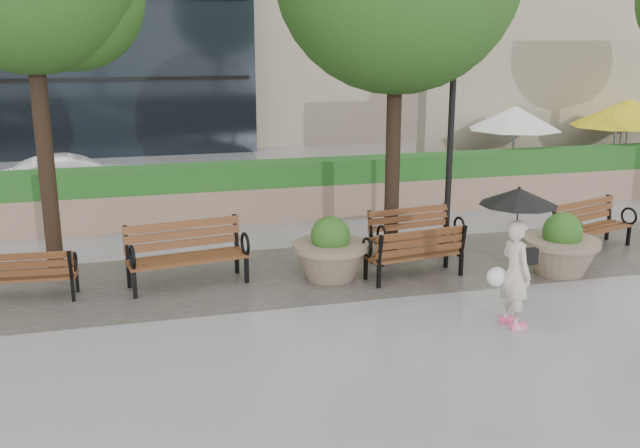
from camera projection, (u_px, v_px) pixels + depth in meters
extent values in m
plane|color=gray|center=(396.00, 335.00, 10.08)|extent=(100.00, 100.00, 0.00)
cube|color=#383330|center=(337.00, 270.00, 12.89)|extent=(28.00, 3.20, 0.01)
cube|color=#8F715C|center=(289.00, 201.00, 16.53)|extent=(24.00, 0.80, 0.80)
cube|color=#1A4E1A|center=(289.00, 173.00, 16.35)|extent=(24.00, 0.75, 0.55)
cube|color=tan|center=(577.00, 109.00, 21.28)|extent=(10.00, 0.60, 4.00)
cube|color=#1A4E1A|center=(604.00, 174.00, 19.49)|extent=(8.00, 0.50, 0.90)
cube|color=black|center=(259.00, 185.00, 20.37)|extent=(40.00, 7.00, 0.00)
cube|color=brown|center=(25.00, 276.00, 11.38)|extent=(1.62, 0.61, 0.04)
cube|color=brown|center=(20.00, 265.00, 11.07)|extent=(1.59, 0.24, 0.37)
cube|color=black|center=(26.00, 288.00, 11.40)|extent=(1.63, 0.69, 0.41)
torus|color=black|center=(75.00, 261.00, 11.61)|extent=(0.07, 0.33, 0.33)
cube|color=brown|center=(188.00, 259.00, 11.96)|extent=(2.07, 0.90, 0.06)
cube|color=brown|center=(183.00, 234.00, 12.15)|extent=(2.00, 0.45, 0.47)
cube|color=black|center=(188.00, 271.00, 12.05)|extent=(2.08, 1.01, 0.51)
torus|color=black|center=(132.00, 257.00, 11.37)|extent=(0.12, 0.41, 0.41)
torus|color=black|center=(245.00, 244.00, 12.10)|extent=(0.12, 0.41, 0.41)
cube|color=brown|center=(413.00, 254.00, 12.42)|extent=(1.79, 0.77, 0.05)
cube|color=brown|center=(422.00, 242.00, 12.11)|extent=(1.73, 0.37, 0.41)
cube|color=black|center=(414.00, 266.00, 12.45)|extent=(1.81, 0.87, 0.44)
torus|color=black|center=(448.00, 237.00, 12.84)|extent=(0.10, 0.36, 0.36)
torus|color=black|center=(367.00, 247.00, 12.22)|extent=(0.10, 0.36, 0.36)
cube|color=brown|center=(416.00, 237.00, 13.48)|extent=(1.82, 0.76, 0.05)
cube|color=brown|center=(410.00, 218.00, 13.64)|extent=(1.76, 0.36, 0.41)
cube|color=black|center=(415.00, 247.00, 13.55)|extent=(1.83, 0.86, 0.45)
torus|color=black|center=(382.00, 235.00, 12.96)|extent=(0.10, 0.37, 0.36)
torus|color=black|center=(459.00, 226.00, 13.58)|extent=(0.10, 0.37, 0.36)
cube|color=brown|center=(594.00, 229.00, 14.04)|extent=(1.85, 1.06, 0.05)
cube|color=brown|center=(584.00, 211.00, 14.19)|extent=(1.72, 0.67, 0.42)
cube|color=black|center=(592.00, 238.00, 14.12)|extent=(1.88, 1.15, 0.45)
torus|color=black|center=(575.00, 228.00, 13.41)|extent=(0.16, 0.36, 0.36)
torus|color=black|center=(629.00, 216.00, 14.29)|extent=(0.16, 0.36, 0.36)
cylinder|color=#7F6B56|center=(330.00, 246.00, 12.33)|extent=(1.33, 1.33, 0.11)
sphere|color=#174413|center=(330.00, 236.00, 12.28)|extent=(0.69, 0.69, 0.69)
cylinder|color=#7F6B56|center=(562.00, 242.00, 12.58)|extent=(1.33, 1.33, 0.11)
sphere|color=#174413|center=(562.00, 232.00, 12.53)|extent=(0.69, 0.69, 0.69)
cylinder|color=black|center=(450.00, 154.00, 13.68)|extent=(0.12, 0.12, 3.82)
cylinder|color=black|center=(446.00, 242.00, 14.13)|extent=(0.28, 0.28, 0.30)
sphere|color=black|center=(455.00, 49.00, 13.18)|extent=(0.24, 0.24, 0.24)
cylinder|color=black|center=(44.00, 138.00, 11.99)|extent=(0.28, 0.28, 4.88)
cylinder|color=black|center=(394.00, 126.00, 13.37)|extent=(0.28, 0.28, 4.94)
cylinder|color=black|center=(510.00, 190.00, 19.46)|extent=(0.40, 0.40, 0.10)
cylinder|color=#99999E|center=(513.00, 152.00, 19.20)|extent=(0.06, 0.06, 2.20)
cone|color=white|center=(515.00, 118.00, 18.97)|extent=(2.50, 2.50, 0.60)
cylinder|color=black|center=(610.00, 185.00, 20.14)|extent=(0.40, 0.40, 0.10)
cylinder|color=#99999E|center=(614.00, 148.00, 19.87)|extent=(0.06, 0.06, 2.20)
cone|color=gold|center=(617.00, 115.00, 19.64)|extent=(2.50, 2.50, 0.60)
cylinder|color=black|center=(623.00, 174.00, 21.63)|extent=(0.40, 0.40, 0.10)
cylinder|color=#99999E|center=(627.00, 140.00, 21.37)|extent=(0.06, 0.06, 2.20)
cone|color=gold|center=(630.00, 110.00, 21.14)|extent=(2.50, 2.50, 0.60)
imported|color=white|center=(76.00, 179.00, 18.03)|extent=(3.87, 2.06, 1.21)
imported|color=beige|center=(516.00, 270.00, 10.23)|extent=(0.50, 0.66, 1.71)
cube|color=#F2598C|center=(507.00, 319.00, 10.54)|extent=(0.13, 0.25, 0.09)
cube|color=#F2598C|center=(518.00, 326.00, 10.31)|extent=(0.13, 0.25, 0.09)
cube|color=black|center=(527.00, 257.00, 10.31)|extent=(0.14, 0.33, 0.23)
sphere|color=white|center=(497.00, 277.00, 10.41)|extent=(0.30, 0.30, 0.30)
cylinder|color=black|center=(517.00, 226.00, 10.11)|extent=(0.02, 0.02, 0.91)
cone|color=black|center=(519.00, 197.00, 10.00)|extent=(1.11, 1.11, 0.23)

